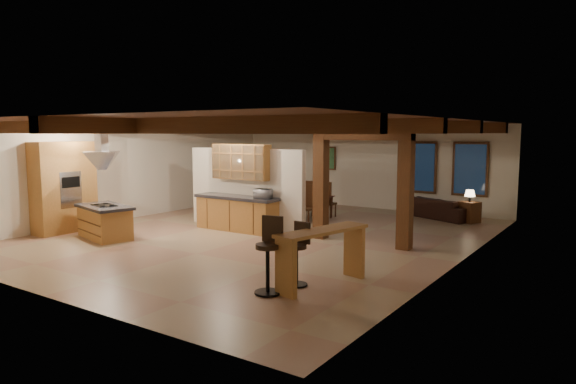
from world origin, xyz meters
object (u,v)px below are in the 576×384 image
kitchen_island (105,221)px  bar_counter (322,248)px  dining_table (299,207)px  sofa (440,208)px

kitchen_island → bar_counter: bearing=-3.9°
dining_table → kitchen_island: bearing=-126.3°
dining_table → sofa: 4.34m
kitchen_island → dining_table: size_ratio=0.96×
kitchen_island → dining_table: kitchen_island is taller
sofa → dining_table: bearing=57.0°
dining_table → bar_counter: bearing=-65.8°
sofa → bar_counter: bar_counter is taller
sofa → bar_counter: bearing=117.0°
sofa → bar_counter: (0.53, -8.12, 0.36)m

